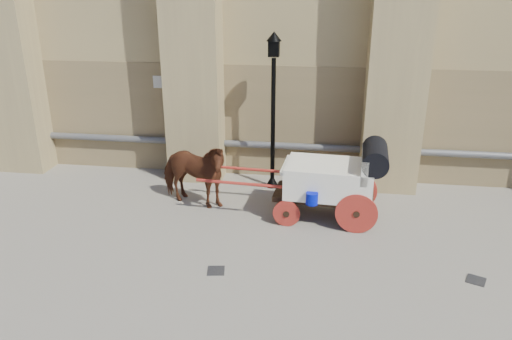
# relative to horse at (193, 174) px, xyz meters

# --- Properties ---
(ground) EXTENTS (90.00, 90.00, 0.00)m
(ground) POSITION_rel_horse_xyz_m (0.64, -1.82, -0.81)
(ground) COLOR slate
(ground) RESTS_ON ground
(horse) EXTENTS (2.09, 1.42, 1.62)m
(horse) POSITION_rel_horse_xyz_m (0.00, 0.00, 0.00)
(horse) COLOR #5F2E17
(horse) RESTS_ON ground
(carriage) EXTENTS (4.21, 1.52, 1.81)m
(carriage) POSITION_rel_horse_xyz_m (3.29, -0.21, 0.17)
(carriage) COLOR black
(carriage) RESTS_ON ground
(street_lamp) EXTENTS (0.37, 0.37, 3.92)m
(street_lamp) POSITION_rel_horse_xyz_m (1.72, 1.41, 1.29)
(street_lamp) COLOR black
(street_lamp) RESTS_ON ground
(drain_grate_near) EXTENTS (0.37, 0.37, 0.01)m
(drain_grate_near) POSITION_rel_horse_xyz_m (1.13, -2.74, -0.80)
(drain_grate_near) COLOR black
(drain_grate_near) RESTS_ON ground
(drain_grate_far) EXTENTS (0.42, 0.42, 0.01)m
(drain_grate_far) POSITION_rel_horse_xyz_m (5.84, -2.38, -0.80)
(drain_grate_far) COLOR black
(drain_grate_far) RESTS_ON ground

